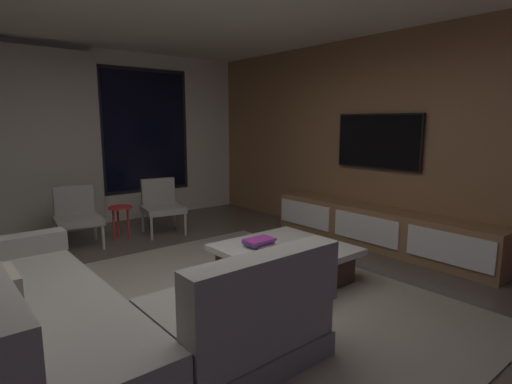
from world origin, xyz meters
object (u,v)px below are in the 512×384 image
object	(u,v)px
coffee_table	(284,263)
accent_chair_near_window	(161,203)
media_console	(379,229)
accent_chair_by_curtain	(77,213)
mounted_tv	(378,141)
book_stack_on_coffee_table	(259,242)
side_stool	(120,212)
sectional_couch	(93,319)

from	to	relation	value
coffee_table	accent_chair_near_window	xyz separation A→B (m)	(-0.09, 2.50, 0.25)
coffee_table	media_console	xyz separation A→B (m)	(1.68, 0.03, 0.06)
coffee_table	media_console	distance (m)	1.69
accent_chair_by_curtain	mounted_tv	bearing A→B (deg)	-37.03
book_stack_on_coffee_table	side_stool	xyz separation A→B (m)	(-0.50, 2.37, -0.03)
media_console	mounted_tv	distance (m)	1.13
book_stack_on_coffee_table	mounted_tv	distance (m)	2.26
sectional_couch	book_stack_on_coffee_table	world-z (taller)	sectional_couch
coffee_table	mounted_tv	world-z (taller)	mounted_tv
accent_chair_near_window	coffee_table	bearing A→B (deg)	-88.00
accent_chair_by_curtain	media_console	xyz separation A→B (m)	(2.93, -2.54, -0.18)
book_stack_on_coffee_table	media_console	bearing A→B (deg)	-4.38
accent_chair_near_window	mounted_tv	size ratio (longest dim) A/B	0.64
sectional_couch	book_stack_on_coffee_table	distance (m)	1.81
accent_chair_by_curtain	side_stool	distance (m)	0.56
coffee_table	book_stack_on_coffee_table	world-z (taller)	book_stack_on_coffee_table
sectional_couch	accent_chair_by_curtain	size ratio (longest dim) A/B	3.21
sectional_couch	coffee_table	world-z (taller)	sectional_couch
coffee_table	book_stack_on_coffee_table	size ratio (longest dim) A/B	3.94
side_stool	media_console	size ratio (longest dim) A/B	0.15
sectional_couch	mounted_tv	size ratio (longest dim) A/B	2.04
sectional_couch	accent_chair_by_curtain	bearing A→B (deg)	75.53
sectional_couch	mounted_tv	distance (m)	3.99
mounted_tv	coffee_table	bearing A→B (deg)	-173.05
side_stool	accent_chair_by_curtain	bearing A→B (deg)	176.66
accent_chair_by_curtain	side_stool	world-z (taller)	accent_chair_by_curtain
sectional_couch	media_console	distance (m)	3.65
side_stool	mounted_tv	world-z (taller)	mounted_tv
sectional_couch	accent_chair_near_window	size ratio (longest dim) A/B	3.21
media_console	accent_chair_by_curtain	bearing A→B (deg)	139.03
accent_chair_by_curtain	mounted_tv	distance (m)	4.00
mounted_tv	media_console	bearing A→B (deg)	-132.48
book_stack_on_coffee_table	accent_chair_by_curtain	xyz separation A→B (m)	(-1.06, 2.40, 0.03)
accent_chair_near_window	media_console	distance (m)	3.05
coffee_table	sectional_couch	bearing A→B (deg)	-174.38
accent_chair_near_window	mounted_tv	world-z (taller)	mounted_tv
book_stack_on_coffee_table	accent_chair_near_window	size ratio (longest dim) A/B	0.38
sectional_couch	side_stool	distance (m)	3.01
coffee_table	mounted_tv	distance (m)	2.21
book_stack_on_coffee_table	media_console	xyz separation A→B (m)	(1.87, -0.14, -0.15)
coffee_table	side_stool	size ratio (longest dim) A/B	2.52
sectional_couch	side_stool	xyz separation A→B (m)	(1.27, 2.73, 0.08)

